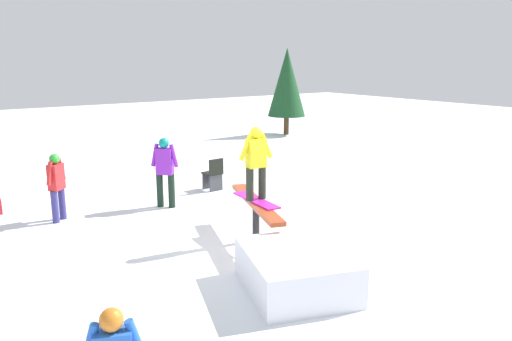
{
  "coord_description": "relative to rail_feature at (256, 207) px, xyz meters",
  "views": [
    {
      "loc": [
        -7.53,
        5.32,
        3.52
      ],
      "look_at": [
        0.0,
        0.0,
        1.41
      ],
      "focal_mm": 35.0,
      "sensor_mm": 36.0,
      "label": 1
    }
  ],
  "objects": [
    {
      "name": "bystander_red",
      "position": [
        3.49,
        2.82,
        0.15
      ],
      "size": [
        0.51,
        0.54,
        1.5
      ],
      "rotation": [
        0.0,
        0.0,
        5.46
      ],
      "color": "navy",
      "rests_on": "ground"
    },
    {
      "name": "main_rider_on_rail",
      "position": [
        0.0,
        0.0,
        0.84
      ],
      "size": [
        1.37,
        0.73,
        1.44
      ],
      "rotation": [
        0.0,
        0.0,
        -0.08
      ],
      "color": "#C421A2",
      "rests_on": "rail_feature"
    },
    {
      "name": "bystander_purple",
      "position": [
        3.09,
        0.46,
        0.25
      ],
      "size": [
        0.56,
        0.54,
        1.67
      ],
      "rotation": [
        0.0,
        0.0,
        0.76
      ],
      "color": "black",
      "rests_on": "ground"
    },
    {
      "name": "ground_plane",
      "position": [
        0.0,
        0.0,
        -0.69
      ],
      "size": [
        60.0,
        60.0,
        0.0
      ],
      "primitive_type": "plane",
      "color": "white"
    },
    {
      "name": "rail_feature",
      "position": [
        0.0,
        0.0,
        0.0
      ],
      "size": [
        2.65,
        1.14,
        0.81
      ],
      "rotation": [
        0.0,
        0.0,
        -0.33
      ],
      "color": "black",
      "rests_on": "ground"
    },
    {
      "name": "folding_chair",
      "position": [
        3.77,
        -1.26,
        -0.28
      ],
      "size": [
        0.46,
        0.46,
        0.88
      ],
      "rotation": [
        0.0,
        0.0,
        1.62
      ],
      "color": "#3F3F44",
      "rests_on": "ground"
    },
    {
      "name": "pine_tree_near",
      "position": [
        10.38,
        -9.05,
        1.68
      ],
      "size": [
        1.72,
        1.72,
        3.91
      ],
      "color": "#4C331E",
      "rests_on": "ground"
    },
    {
      "name": "snow_kicker_ramp",
      "position": [
        -2.07,
        0.7,
        -0.38
      ],
      "size": [
        2.19,
        2.0,
        0.63
      ],
      "primitive_type": "cube",
      "rotation": [
        0.0,
        0.0,
        -0.33
      ],
      "color": "white",
      "rests_on": "ground"
    }
  ]
}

